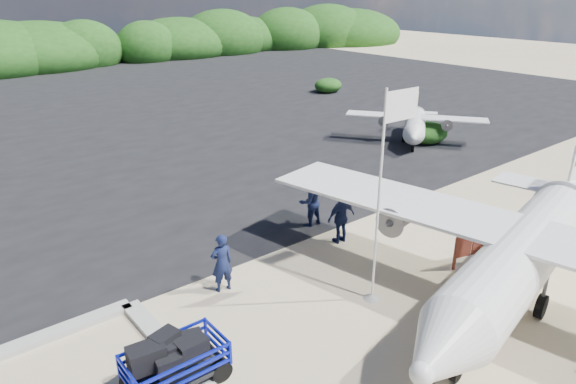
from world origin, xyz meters
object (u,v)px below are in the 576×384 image
Objects in this scene: flagpole at (372,298)px; aircraft_large at (269,123)px; signboard at (469,266)px; crew_a at (222,263)px; crew_c at (341,217)px; crew_b at (310,201)px.

flagpole is 0.39× the size of aircraft_large.
crew_a is at bearing 167.66° from signboard.
crew_c is at bearing 134.48° from signboard.
crew_a is at bearing 7.07° from crew_c.
flagpole is 4.60m from crew_a.
crew_b is 0.12× the size of aircraft_large.
aircraft_large is (6.33, 19.51, 0.00)m from signboard.
flagpole is 5.42m from crew_b.
aircraft_large is (10.28, 18.79, 0.00)m from flagpole.
crew_b is (-2.06, 5.70, 0.99)m from signboard.
crew_c is at bearing 50.14° from aircraft_large.
aircraft_large reaches higher than crew_b.
flagpole is 3.84m from crew_c.
crew_b is (5.08, 1.80, 0.05)m from crew_a.
aircraft_large is at bearing -122.48° from crew_a.
crew_b is at bearing 47.32° from aircraft_large.
crew_c is (5.03, 0.05, 0.04)m from crew_a.
crew_b is at bearing -85.06° from crew_c.
aircraft_large reaches higher than signboard.
crew_c is (-0.05, -1.76, -0.02)m from crew_b.
crew_c reaches higher than crew_a.
flagpole is 4.25× the size of signboard.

